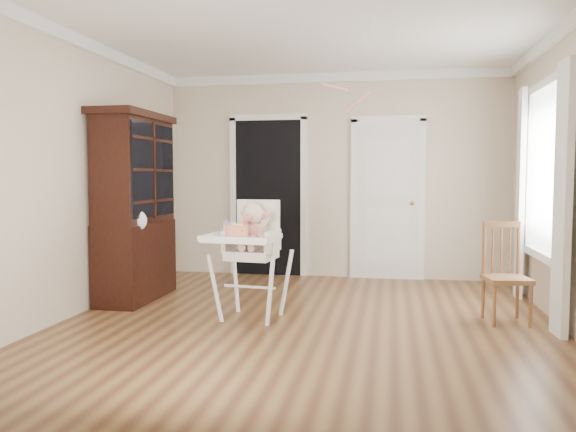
% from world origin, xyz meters
% --- Properties ---
extents(floor, '(5.00, 5.00, 0.00)m').
position_xyz_m(floor, '(0.00, 0.00, 0.00)').
color(floor, '#54321C').
rests_on(floor, ground).
extents(ceiling, '(5.00, 5.00, 0.00)m').
position_xyz_m(ceiling, '(0.00, 0.00, 2.70)').
color(ceiling, white).
rests_on(ceiling, wall_back).
extents(wall_back, '(4.50, 0.00, 4.50)m').
position_xyz_m(wall_back, '(0.00, 2.50, 1.35)').
color(wall_back, beige).
rests_on(wall_back, floor).
extents(wall_left, '(0.00, 5.00, 5.00)m').
position_xyz_m(wall_left, '(-2.25, 0.00, 1.35)').
color(wall_left, beige).
rests_on(wall_left, floor).
extents(crown_molding, '(4.50, 5.00, 0.12)m').
position_xyz_m(crown_molding, '(0.00, 0.00, 2.64)').
color(crown_molding, white).
rests_on(crown_molding, ceiling).
extents(doorway, '(1.06, 0.05, 2.22)m').
position_xyz_m(doorway, '(-0.90, 2.48, 1.11)').
color(doorway, black).
rests_on(doorway, wall_back).
extents(closet_door, '(0.96, 0.09, 2.13)m').
position_xyz_m(closet_door, '(0.70, 2.48, 1.02)').
color(closet_door, white).
rests_on(closet_door, wall_back).
extents(window_right, '(0.13, 1.84, 2.30)m').
position_xyz_m(window_right, '(2.18, 0.80, 1.29)').
color(window_right, white).
rests_on(window_right, wall_right).
extents(high_chair, '(0.73, 0.88, 1.14)m').
position_xyz_m(high_chair, '(-0.54, 0.12, 0.71)').
color(high_chair, white).
rests_on(high_chair, floor).
extents(baby, '(0.32, 0.25, 0.47)m').
position_xyz_m(baby, '(-0.54, 0.14, 0.86)').
color(baby, beige).
rests_on(baby, high_chair).
extents(cake, '(0.27, 0.27, 0.12)m').
position_xyz_m(cake, '(-0.60, -0.19, 0.86)').
color(cake, silver).
rests_on(cake, high_chair).
extents(sippy_cup, '(0.07, 0.07, 0.16)m').
position_xyz_m(sippy_cup, '(-0.75, -0.00, 0.86)').
color(sippy_cup, '#FF9BC2').
rests_on(sippy_cup, high_chair).
extents(china_cabinet, '(0.54, 1.20, 2.03)m').
position_xyz_m(china_cabinet, '(-1.99, 0.71, 1.02)').
color(china_cabinet, black).
rests_on(china_cabinet, floor).
extents(dining_chair, '(0.43, 0.43, 0.92)m').
position_xyz_m(dining_chair, '(1.79, 0.41, 0.43)').
color(dining_chair, brown).
rests_on(dining_chair, floor).
extents(streamer, '(0.31, 0.41, 0.15)m').
position_xyz_m(streamer, '(0.16, 0.87, 2.26)').
color(streamer, pink).
rests_on(streamer, ceiling).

